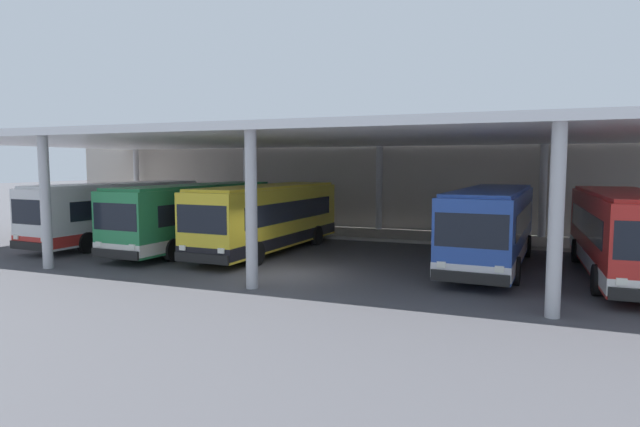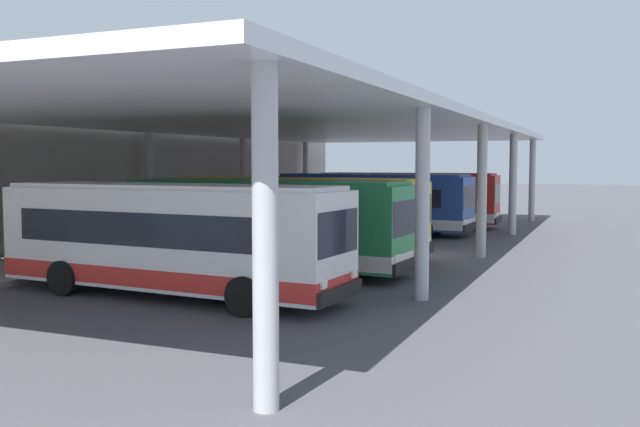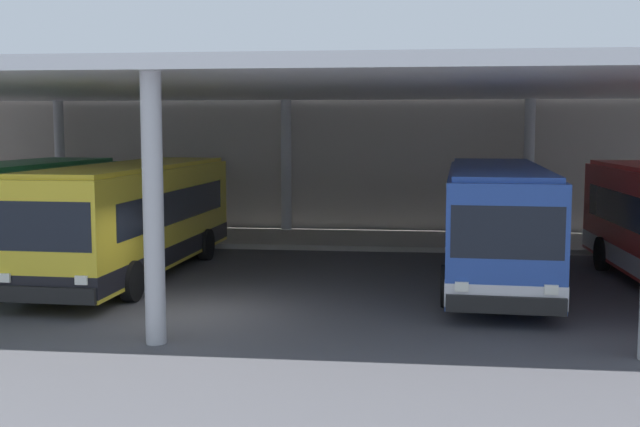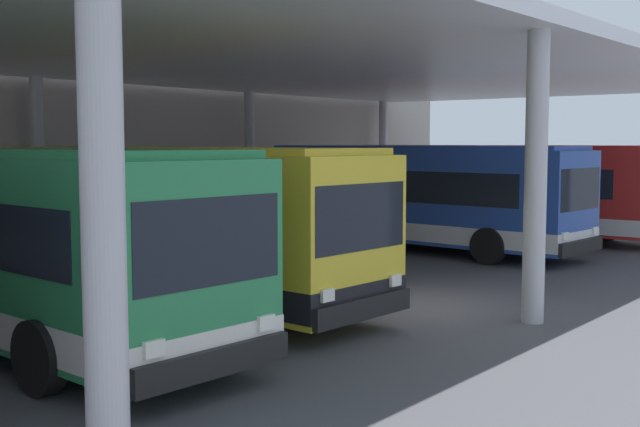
{
  "view_description": "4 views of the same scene",
  "coord_description": "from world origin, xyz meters",
  "px_view_note": "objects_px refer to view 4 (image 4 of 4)",
  "views": [
    {
      "loc": [
        8.56,
        -17.9,
        4.14
      ],
      "look_at": [
        0.01,
        3.66,
        1.99
      ],
      "focal_mm": 29.71,
      "sensor_mm": 36.0,
      "label": 1
    },
    {
      "loc": [
        -27.63,
        -7.27,
        3.77
      ],
      "look_at": [
        -3.05,
        3.18,
        1.8
      ],
      "focal_mm": 38.68,
      "sensor_mm": 36.0,
      "label": 2
    },
    {
      "loc": [
        4.97,
        -17.2,
        4.21
      ],
      "look_at": [
        2.39,
        4.58,
        1.82
      ],
      "focal_mm": 44.71,
      "sensor_mm": 36.0,
      "label": 3
    },
    {
      "loc": [
        -13.58,
        -8.49,
        3.27
      ],
      "look_at": [
        3.13,
        5.0,
        1.36
      ],
      "focal_mm": 44.96,
      "sensor_mm": 36.0,
      "label": 4
    }
  ],
  "objects_px": {
    "bus_far_bay": "(416,195)",
    "bus_departing": "(503,189)",
    "bus_middle_bay": "(162,221)",
    "bus_second_bay": "(6,240)"
  },
  "relations": [
    {
      "from": "bus_second_bay",
      "to": "bus_middle_bay",
      "type": "bearing_deg",
      "value": 7.19
    },
    {
      "from": "bus_second_bay",
      "to": "bus_middle_bay",
      "type": "distance_m",
      "value": 3.74
    },
    {
      "from": "bus_second_bay",
      "to": "bus_far_bay",
      "type": "xyz_separation_m",
      "value": [
        13.76,
        0.64,
        0.0
      ]
    },
    {
      "from": "bus_middle_bay",
      "to": "bus_second_bay",
      "type": "bearing_deg",
      "value": -172.81
    },
    {
      "from": "bus_second_bay",
      "to": "bus_far_bay",
      "type": "height_order",
      "value": "same"
    },
    {
      "from": "bus_far_bay",
      "to": "bus_departing",
      "type": "bearing_deg",
      "value": -7.56
    },
    {
      "from": "bus_far_bay",
      "to": "bus_departing",
      "type": "xyz_separation_m",
      "value": [
        4.62,
        -0.61,
        0.0
      ]
    },
    {
      "from": "bus_middle_bay",
      "to": "bus_departing",
      "type": "bearing_deg",
      "value": -1.72
    },
    {
      "from": "bus_second_bay",
      "to": "bus_far_bay",
      "type": "relative_size",
      "value": 1.0
    },
    {
      "from": "bus_departing",
      "to": "bus_far_bay",
      "type": "bearing_deg",
      "value": 172.44
    }
  ]
}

